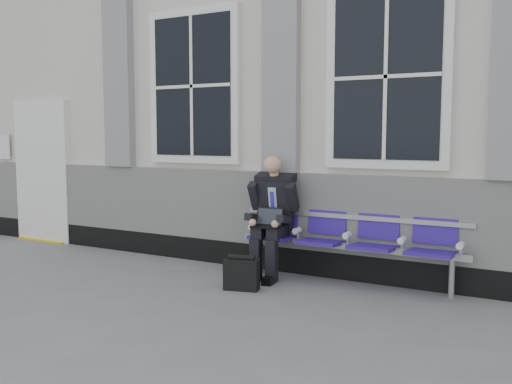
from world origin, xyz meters
The scene contains 5 objects.
ground centered at (0.00, 0.00, 0.00)m, with size 70.00×70.00×0.00m, color slate.
station_building centered at (-0.02, 3.47, 2.22)m, with size 14.40×4.40×4.49m.
bench centered at (0.01, 1.32, 0.55)m, with size 2.60×0.47×0.91m.
businessman centered at (-0.88, 1.19, 0.76)m, with size 0.58×0.78×1.40m.
briefcase centered at (-0.89, 0.51, 0.17)m, with size 0.39×0.24×0.38m.
Camera 1 is at (2.13, -4.58, 1.65)m, focal length 40.00 mm.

